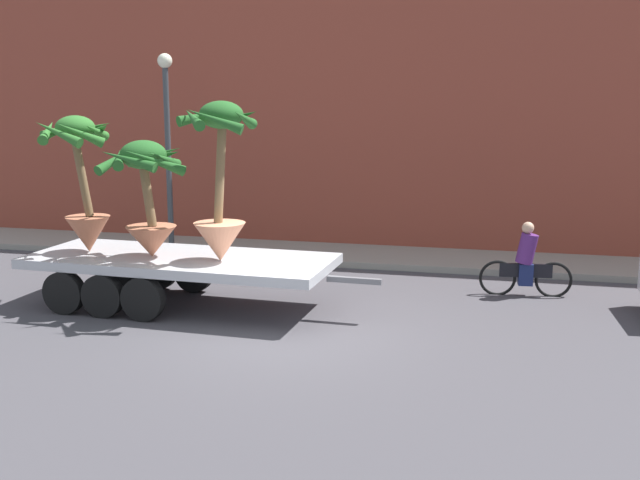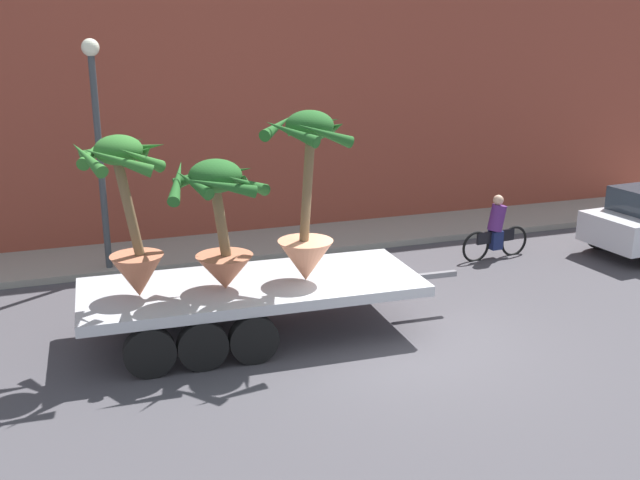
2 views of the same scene
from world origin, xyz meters
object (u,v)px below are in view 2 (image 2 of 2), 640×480
object	(u,v)px
potted_palm_front	(307,203)
cyclist	(496,230)
potted_palm_middle	(129,215)
potted_palm_rear	(220,220)
flatbed_trailer	(238,296)
street_lamp	(97,126)

from	to	relation	value
potted_palm_front	cyclist	size ratio (longest dim) A/B	1.59
potted_palm_middle	potted_palm_rear	bearing A→B (deg)	-5.21
potted_palm_front	potted_palm_rear	bearing A→B (deg)	177.98
potted_palm_middle	cyclist	size ratio (longest dim) A/B	1.43
flatbed_trailer	potted_palm_front	world-z (taller)	potted_palm_front
flatbed_trailer	cyclist	bearing A→B (deg)	19.58
flatbed_trailer	cyclist	size ratio (longest dim) A/B	3.72
potted_palm_middle	street_lamp	size ratio (longest dim) A/B	0.55
street_lamp	potted_palm_rear	bearing A→B (deg)	-70.11
potted_palm_rear	potted_palm_middle	world-z (taller)	potted_palm_middle
flatbed_trailer	potted_palm_middle	world-z (taller)	potted_palm_middle
potted_palm_rear	cyclist	world-z (taller)	potted_palm_rear
flatbed_trailer	potted_palm_rear	xyz separation A→B (m)	(-0.30, -0.17, 1.42)
flatbed_trailer	potted_palm_rear	world-z (taller)	potted_palm_rear
cyclist	street_lamp	world-z (taller)	street_lamp
potted_palm_rear	potted_palm_front	distance (m)	1.49
flatbed_trailer	potted_palm_front	bearing A→B (deg)	-10.47
potted_palm_front	street_lamp	world-z (taller)	street_lamp
flatbed_trailer	potted_palm_front	xyz separation A→B (m)	(1.18, -0.22, 1.60)
street_lamp	flatbed_trailer	bearing A→B (deg)	-65.96
potted_palm_middle	cyclist	distance (m)	8.90
potted_palm_rear	cyclist	distance (m)	7.58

